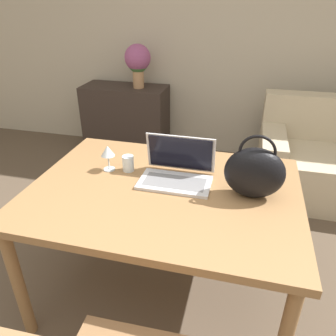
{
  "coord_description": "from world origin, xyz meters",
  "views": [
    {
      "loc": [
        0.31,
        -0.78,
        1.61
      ],
      "look_at": [
        -0.04,
        0.6,
        0.85
      ],
      "focal_mm": 35.0,
      "sensor_mm": 36.0,
      "label": 1
    }
  ],
  "objects_px": {
    "wine_glass": "(108,152)",
    "handbag": "(254,172)",
    "flower_vase": "(138,61)",
    "drinking_glass": "(128,163)",
    "laptop": "(177,168)"
  },
  "relations": [
    {
      "from": "wine_glass",
      "to": "handbag",
      "type": "height_order",
      "value": "handbag"
    },
    {
      "from": "wine_glass",
      "to": "flower_vase",
      "type": "distance_m",
      "value": 1.77
    },
    {
      "from": "drinking_glass",
      "to": "flower_vase",
      "type": "height_order",
      "value": "flower_vase"
    },
    {
      "from": "laptop",
      "to": "drinking_glass",
      "type": "relative_size",
      "value": 4.22
    },
    {
      "from": "drinking_glass",
      "to": "flower_vase",
      "type": "bearing_deg",
      "value": 106.9
    },
    {
      "from": "laptop",
      "to": "wine_glass",
      "type": "bearing_deg",
      "value": 179.74
    },
    {
      "from": "drinking_glass",
      "to": "handbag",
      "type": "xyz_separation_m",
      "value": [
        0.68,
        -0.1,
        0.09
      ]
    },
    {
      "from": "flower_vase",
      "to": "drinking_glass",
      "type": "bearing_deg",
      "value": -73.1
    },
    {
      "from": "wine_glass",
      "to": "handbag",
      "type": "relative_size",
      "value": 0.45
    },
    {
      "from": "drinking_glass",
      "to": "handbag",
      "type": "distance_m",
      "value": 0.69
    },
    {
      "from": "laptop",
      "to": "wine_glass",
      "type": "relative_size",
      "value": 2.55
    },
    {
      "from": "wine_glass",
      "to": "handbag",
      "type": "distance_m",
      "value": 0.79
    },
    {
      "from": "wine_glass",
      "to": "laptop",
      "type": "bearing_deg",
      "value": -0.26
    },
    {
      "from": "laptop",
      "to": "handbag",
      "type": "height_order",
      "value": "handbag"
    },
    {
      "from": "laptop",
      "to": "drinking_glass",
      "type": "bearing_deg",
      "value": 175.96
    }
  ]
}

